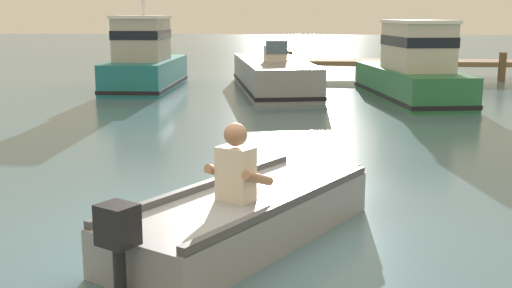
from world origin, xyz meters
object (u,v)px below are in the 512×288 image
object	(u,v)px
rowboat_with_person	(249,214)
moored_boat_teal	(145,63)
moored_boat_grey	(273,76)
moored_boat_green	(412,71)

from	to	relation	value
rowboat_with_person	moored_boat_teal	world-z (taller)	moored_boat_teal
moored_boat_teal	moored_boat_grey	size ratio (longest dim) A/B	0.69
rowboat_with_person	moored_boat_grey	bearing A→B (deg)	92.13
rowboat_with_person	moored_boat_green	bearing A→B (deg)	73.03
rowboat_with_person	moored_boat_grey	distance (m)	12.26
moored_boat_teal	moored_boat_grey	bearing A→B (deg)	2.27
moored_boat_teal	moored_boat_grey	xyz separation A→B (m)	(3.69, 0.15, -0.37)
moored_boat_teal	moored_boat_green	world-z (taller)	moored_boat_teal
moored_boat_teal	moored_boat_grey	distance (m)	3.72
rowboat_with_person	moored_boat_teal	xyz separation A→B (m)	(-4.15, 12.11, 0.53)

